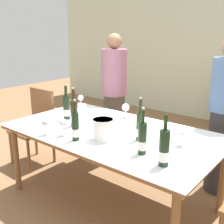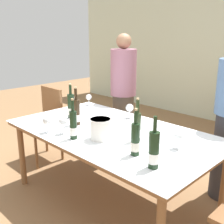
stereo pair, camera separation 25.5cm
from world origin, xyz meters
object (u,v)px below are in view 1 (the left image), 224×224
Objects in this scene: ice_bucket at (103,129)px; dining_table at (112,136)px; wine_glass_0 at (181,134)px; wine_glass_5 at (63,124)px; wine_glass_2 at (126,108)px; wine_glass_3 at (46,123)px; chair_left_end at (37,122)px; wine_bottle_0 at (75,127)px; wine_bottle_1 at (164,149)px; wine_bottle_4 at (142,139)px; wine_glass_1 at (67,101)px; wine_glass_4 at (81,98)px; wine_bottle_3 at (67,108)px; person_host at (114,96)px; wine_bottle_5 at (140,126)px; wine_bottle_2 at (74,114)px.

dining_table is at bearing 109.90° from ice_bucket.
wine_glass_5 reaches higher than wine_glass_0.
wine_glass_2 is 0.88m from wine_glass_3.
ice_bucket is 0.20× the size of chair_left_end.
wine_bottle_0 is 0.81m from wine_bottle_1.
wine_glass_2 is at bearing 134.16° from wine_bottle_4.
wine_bottle_1 is 1.01× the size of wine_bottle_4.
wine_glass_1 is 0.74m from wine_glass_2.
wine_bottle_3 is at bearing -60.59° from wine_glass_4.
wine_glass_3 is at bearing -77.18° from person_host.
person_host is (-0.69, 0.89, 0.12)m from dining_table.
wine_glass_5 is (0.34, -0.35, -0.01)m from wine_bottle_3.
ice_bucket is 0.51× the size of wine_bottle_4.
wine_glass_0 is at bearing 30.84° from wine_bottle_0.
ice_bucket is 1.19× the size of wine_glass_2.
dining_table is 10.81× the size of ice_bucket.
wine_glass_2 is at bearing 93.96° from wine_bottle_0.
person_host is at bearing 68.78° from wine_glass_4.
wine_bottle_1 is 0.98× the size of wine_bottle_5.
wine_glass_0 is at bearing 98.64° from wine_bottle_1.
person_host is (-0.77, 1.11, -0.03)m from ice_bucket.
dining_table is at bearing -27.69° from wine_glass_4.
wine_glass_3 is (-0.38, -0.44, 0.16)m from dining_table.
wine_bottle_2 reaches higher than chair_left_end.
wine_glass_1 is at bearing 167.57° from wine_bottle_5.
wine_glass_3 is (-0.01, -0.32, -0.02)m from wine_bottle_2.
wine_glass_1 is 0.93× the size of wine_glass_5.
wine_glass_2 is 0.78m from wine_glass_5.
wine_bottle_1 is 1.67m from wine_glass_1.
wine_bottle_5 is at bearing -42.94° from wine_glass_2.
chair_left_end is (-1.94, 0.02, -0.31)m from wine_glass_0.
dining_table is 0.98m from wine_glass_4.
ice_bucket is 1.04m from wine_glass_1.
wine_bottle_0 is at bearing -21.13° from chair_left_end.
wine_bottle_1 is at bearing -10.22° from wine_bottle_2.
wine_bottle_2 reaches higher than wine_glass_1.
wine_bottle_5 is at bearing 30.46° from wine_glass_3.
ice_bucket is 0.31m from wine_bottle_5.
wine_bottle_3 reaches higher than wine_glass_4.
ice_bucket is at bearing -35.43° from wine_glass_4.
wine_glass_3 reaches higher than wine_glass_4.
wine_glass_2 is at bearing -41.81° from person_host.
wine_bottle_0 is 0.38m from wine_bottle_2.
dining_table is 0.37m from wine_bottle_5.
wine_glass_3 reaches higher than wine_glass_0.
wine_bottle_3 is at bearing 155.05° from wine_bottle_2.
wine_bottle_1 is at bearing -26.06° from wine_glass_4.
wine_bottle_5 reaches higher than wine_bottle_0.
chair_left_end reaches higher than wine_glass_2.
wine_bottle_1 reaches higher than wine_glass_1.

